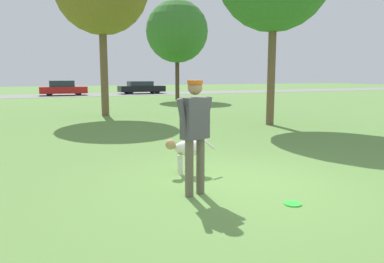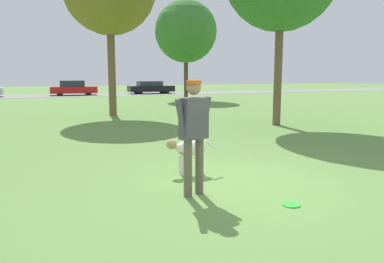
{
  "view_description": "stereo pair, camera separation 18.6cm",
  "coord_description": "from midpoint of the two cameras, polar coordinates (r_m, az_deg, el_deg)",
  "views": [
    {
      "loc": [
        -3.12,
        -5.3,
        1.85
      ],
      "look_at": [
        -0.6,
        0.41,
        0.9
      ],
      "focal_mm": 35.0,
      "sensor_mm": 36.0,
      "label": 1
    },
    {
      "loc": [
        -2.95,
        -5.38,
        1.85
      ],
      "look_at": [
        -0.6,
        0.41,
        0.9
      ],
      "focal_mm": 35.0,
      "sensor_mm": 36.0,
      "label": 2
    }
  ],
  "objects": [
    {
      "name": "far_road_strip",
      "position": [
        35.72,
        -17.26,
        5.31
      ],
      "size": [
        120.0,
        6.0,
        0.01
      ],
      "color": "gray",
      "rests_on": "ground_plane"
    },
    {
      "name": "ground_plane",
      "position": [
        6.42,
        7.28,
        -8.18
      ],
      "size": [
        120.0,
        120.0,
        0.0
      ],
      "primitive_type": "plane",
      "color": "#608C42"
    },
    {
      "name": "parked_car_black",
      "position": [
        37.26,
        -6.17,
        6.69
      ],
      "size": [
        4.43,
        1.82,
        1.22
      ],
      "rotation": [
        0.0,
        0.0,
        -0.01
      ],
      "color": "black",
      "rests_on": "ground_plane"
    },
    {
      "name": "person",
      "position": [
        5.66,
        1.2,
        0.62
      ],
      "size": [
        0.69,
        0.34,
        1.77
      ],
      "rotation": [
        0.0,
        0.0,
        0.32
      ],
      "color": "#665B4C",
      "rests_on": "ground_plane"
    },
    {
      "name": "dog",
      "position": [
        7.01,
        0.19,
        -2.74
      ],
      "size": [
        0.96,
        0.41,
        0.67
      ],
      "rotation": [
        0.0,
        0.0,
        2.93
      ],
      "color": "silver",
      "rests_on": "ground_plane"
    },
    {
      "name": "frisbee",
      "position": [
        5.65,
        15.79,
        -10.7
      ],
      "size": [
        0.25,
        0.25,
        0.02
      ],
      "color": "#33D838",
      "rests_on": "ground_plane"
    },
    {
      "name": "parked_car_red",
      "position": [
        35.71,
        -17.5,
        6.32
      ],
      "size": [
        4.12,
        1.89,
        1.33
      ],
      "rotation": [
        0.0,
        0.0,
        -0.04
      ],
      "color": "red",
      "rests_on": "ground_plane"
    },
    {
      "name": "tree_far_right",
      "position": [
        27.78,
        -0.74,
        14.99
      ],
      "size": [
        4.45,
        4.45,
        7.15
      ],
      "color": "#4C3826",
      "rests_on": "ground_plane"
    }
  ]
}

